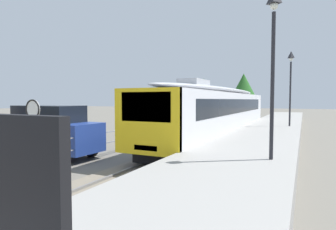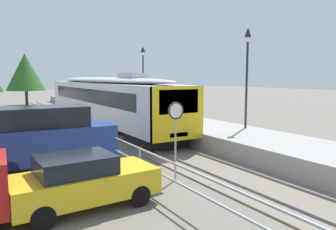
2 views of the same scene
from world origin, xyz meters
name	(u,v)px [view 1 (image 1 of 2)]	position (x,y,z in m)	size (l,w,h in m)	color
ground_plane	(163,142)	(-3.00, 22.00, 0.00)	(160.00, 160.00, 0.00)	#6B665B
track_rails	(206,145)	(0.00, 22.00, 0.03)	(3.20, 60.00, 0.14)	slate
commuter_train	(219,109)	(0.00, 24.88, 2.15)	(2.82, 20.63, 3.74)	silver
station_platform	(262,141)	(3.25, 22.00, 0.45)	(3.90, 60.00, 0.90)	#999691
platform_lamp_mid_platform	(273,41)	(4.45, 14.94, 4.62)	(0.34, 0.34, 5.35)	#232328
platform_lamp_far_end	(291,74)	(4.45, 27.48, 4.62)	(0.34, 0.34, 5.35)	#232328
speed_limit_sign	(33,121)	(-2.14, 11.51, 2.12)	(0.61, 0.10, 2.81)	#9EA0A5
carpark_fence	(23,155)	(-3.30, 12.00, 0.91)	(0.06, 36.06, 1.25)	#9EA0A5
parked_van_blue	(52,130)	(-5.68, 15.37, 1.29)	(4.96, 2.09, 2.51)	navy
tree_behind_carpark	(204,92)	(-7.23, 42.95, 3.86)	(3.73, 3.73, 5.78)	brown
tree_behind_station_far	(244,90)	(-2.54, 46.86, 4.25)	(4.75, 4.75, 6.58)	brown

